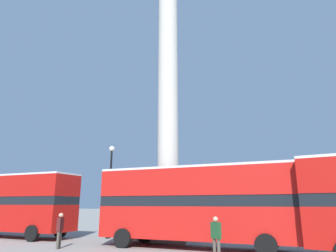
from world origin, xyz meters
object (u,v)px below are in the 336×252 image
object	(u,v)px
monument_column	(168,114)
bus_c	(195,202)
street_lamp	(110,187)
pedestrian_by_plinth	(216,235)
bus_a	(12,202)
pedestrian_near_lamp	(60,228)

from	to	relation	value
monument_column	bus_c	xyz separation A→B (m)	(3.33, -3.56, -6.45)
bus_c	street_lamp	size ratio (longest dim) A/B	1.67
street_lamp	pedestrian_by_plinth	size ratio (longest dim) A/B	3.64
pedestrian_by_plinth	monument_column	bearing A→B (deg)	156.90
monument_column	street_lamp	bearing A→B (deg)	-157.43
monument_column	bus_a	world-z (taller)	monument_column
bus_c	pedestrian_near_lamp	size ratio (longest dim) A/B	5.90
monument_column	bus_a	bearing A→B (deg)	-158.91
bus_a	pedestrian_near_lamp	world-z (taller)	bus_a
pedestrian_near_lamp	monument_column	bearing A→B (deg)	-45.71
pedestrian_near_lamp	pedestrian_by_plinth	world-z (taller)	pedestrian_near_lamp
street_lamp	bus_a	bearing A→B (deg)	-159.76
street_lamp	bus_c	bearing A→B (deg)	-15.37
bus_c	pedestrian_by_plinth	world-z (taller)	bus_c
monument_column	pedestrian_by_plinth	world-z (taller)	monument_column
bus_c	street_lamp	xyz separation A→B (m)	(-7.15, 1.97, 1.11)
monument_column	bus_a	distance (m)	13.06
monument_column	bus_c	size ratio (longest dim) A/B	2.28
street_lamp	pedestrian_by_plinth	xyz separation A→B (m)	(9.14, -4.76, -2.47)
bus_a	bus_c	bearing A→B (deg)	-0.58
pedestrian_near_lamp	pedestrian_by_plinth	bearing A→B (deg)	-108.00
pedestrian_near_lamp	pedestrian_by_plinth	xyz separation A→B (m)	(8.46, 0.41, -0.04)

